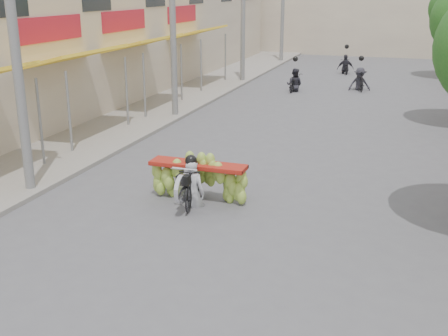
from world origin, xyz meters
TOP-DOWN VIEW (x-y plane):
  - ground at (0.00, 0.00)m, footprint 120.00×120.00m
  - sidewalk_left at (-7.00, 15.00)m, footprint 4.00×60.00m
  - shophouse_row_left at (-11.98, 13.98)m, footprint 9.77×40.00m
  - far_building at (0.00, 38.00)m, footprint 20.00×6.00m
  - utility_pole_near at (-5.40, 3.00)m, footprint 0.60×0.24m
  - utility_pole_mid at (-5.40, 12.00)m, footprint 0.60×0.24m
  - utility_pole_far at (-5.40, 21.00)m, footprint 0.60×0.24m
  - utility_pole_back at (-5.40, 30.00)m, footprint 0.60×0.24m
  - banana_motorbike at (-1.23, 3.64)m, footprint 2.34×1.86m
  - bg_motorbike_a at (-2.16, 19.18)m, footprint 0.83×1.50m
  - bg_motorbike_b at (0.84, 20.48)m, footprint 1.17×1.86m
  - bg_motorbike_c at (-0.55, 25.94)m, footprint 1.07×1.49m

SIDE VIEW (x-z plane):
  - ground at x=0.00m, z-range 0.00..0.00m
  - sidewalk_left at x=-7.00m, z-range 0.00..0.12m
  - banana_motorbike at x=-1.23m, z-range -0.35..1.75m
  - bg_motorbike_a at x=-2.16m, z-range -0.20..1.75m
  - bg_motorbike_b at x=0.84m, z-range -0.14..1.81m
  - bg_motorbike_c at x=-0.55m, z-range -0.13..1.82m
  - shophouse_row_left at x=-11.98m, z-range 0.00..6.00m
  - far_building at x=0.00m, z-range 0.00..7.00m
  - utility_pole_near at x=-5.40m, z-range 0.03..8.03m
  - utility_pole_mid at x=-5.40m, z-range 0.03..8.03m
  - utility_pole_far at x=-5.40m, z-range 0.03..8.03m
  - utility_pole_back at x=-5.40m, z-range 0.03..8.03m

